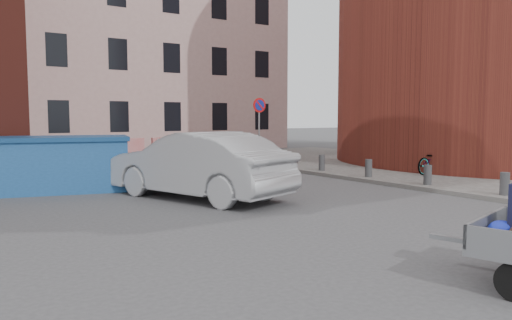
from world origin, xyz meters
TOP-DOWN VIEW (x-y plane):
  - ground at (0.00, 0.00)m, footprint 120.00×120.00m
  - sidewalk at (10.00, 4.00)m, footprint 9.00×24.00m
  - building_pink at (6.00, 22.00)m, footprint 16.00×8.00m
  - no_parking_sign at (6.00, 9.48)m, footprint 0.60×0.09m
  - bollards at (6.00, 3.40)m, footprint 0.22×9.02m
  - barriers at (4.20, 15.00)m, footprint 4.70×0.18m
  - dumpster at (-2.52, 6.50)m, footprint 3.87×2.67m
  - silver_car at (0.00, 3.39)m, footprint 3.19×5.26m
  - bicycle at (8.37, 2.77)m, footprint 1.71×0.67m

SIDE VIEW (x-z plane):
  - ground at x=0.00m, z-range 0.00..0.00m
  - sidewalk at x=10.00m, z-range 0.00..0.12m
  - bollards at x=6.00m, z-range 0.12..0.67m
  - barriers at x=4.20m, z-range 0.00..1.00m
  - bicycle at x=8.37m, z-range 0.12..1.01m
  - dumpster at x=-2.52m, z-range 0.01..1.48m
  - silver_car at x=0.00m, z-range 0.00..1.64m
  - no_parking_sign at x=6.00m, z-range 0.69..3.34m
  - building_pink at x=6.00m, z-range 0.00..14.00m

